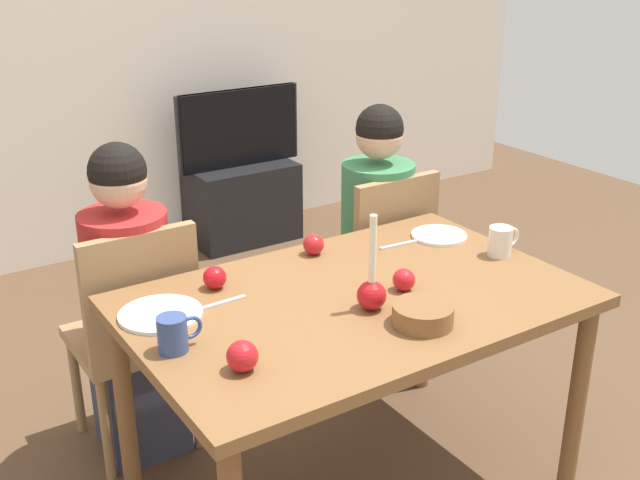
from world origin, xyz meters
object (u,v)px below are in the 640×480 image
tv (239,128)px  apple_near_candle (404,280)px  dining_table (355,320)px  plate_right (439,235)px  apple_by_right_mug (313,244)px  mug_right (501,241)px  apple_by_left_plate (242,356)px  chair_left (136,328)px  bowl_walnuts (423,315)px  candle_centerpiece (372,290)px  mug_left (174,334)px  apple_far_edge (215,278)px  plate_left (161,314)px  tv_stand (242,202)px  person_left_child (131,309)px  person_right_child (376,246)px  chair_right (380,261)px

tv → apple_near_candle: (-0.64, -2.35, 0.08)m
dining_table → plate_right: size_ratio=6.81×
apple_by_right_mug → mug_right: bearing=-33.8°
apple_near_candle → apple_by_left_plate: 0.67m
chair_left → bowl_walnuts: 1.07m
candle_centerpiece → mug_left: candle_centerpiece is taller
apple_far_edge → tv: bearing=60.7°
tv → plate_left: tv is taller
tv_stand → apple_by_right_mug: apple_by_right_mug is taller
plate_right → dining_table: bearing=-156.9°
chair_left → tv: tv is taller
plate_right → plate_left: bearing=-178.4°
person_left_child → apple_near_candle: bearing=-46.4°
tv_stand → plate_right: plate_right is taller
tv → apple_by_right_mug: size_ratio=10.69×
dining_table → person_right_child: (0.57, 0.64, -0.10)m
chair_right → person_right_child: person_right_child is taller
plate_left → mug_left: 0.22m
tv → apple_near_candle: tv is taller
person_right_child → mug_left: (-1.17, -0.65, 0.23)m
apple_by_left_plate → apple_by_right_mug: bearing=44.0°
chair_right → apple_far_edge: bearing=-160.6°
candle_centerpiece → apple_far_edge: candle_centerpiece is taller
chair_left → apple_far_edge: 0.45m
person_left_child → plate_left: 0.48m
person_right_child → apple_by_left_plate: person_right_child is taller
candle_centerpiece → apple_near_candle: (0.16, 0.05, -0.03)m
person_left_child → mug_right: person_left_child is taller
plate_left → mug_right: size_ratio=1.92×
tv → chair_left: bearing=-127.4°
tv → tv_stand: bearing=-90.0°
tv_stand → plate_left: plate_left is taller
person_left_child → mug_left: person_left_child is taller
dining_table → person_left_child: 0.82m
apple_by_right_mug → candle_centerpiece: bearing=-100.3°
chair_left → person_left_child: bearing=90.0°
plate_left → bowl_walnuts: 0.77m
mug_right → mug_left: bearing=179.8°
mug_right → chair_left: bearing=151.0°
person_right_child → tv: (0.22, 1.66, 0.14)m
person_right_child → tv_stand: person_right_child is taller
apple_far_edge → mug_left: bearing=-131.7°
plate_right → apple_by_left_plate: (-1.05, -0.43, 0.04)m
tv_stand → apple_near_candle: apple_near_candle is taller
chair_right → tv: (0.22, 1.69, 0.20)m
mug_left → apple_by_right_mug: (0.68, 0.36, -0.01)m
dining_table → mug_left: 0.62m
chair_right → apple_by_left_plate: size_ratio=10.69×
plate_left → apple_far_edge: size_ratio=3.33×
apple_near_candle → person_left_child: bearing=133.6°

